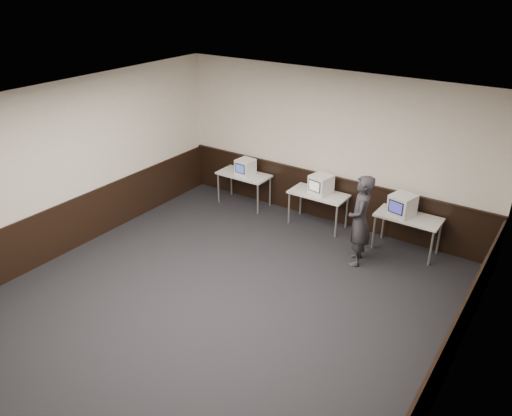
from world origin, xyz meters
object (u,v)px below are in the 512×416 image
at_px(desk_left, 244,177).
at_px(emac_right, 402,205).
at_px(emac_left, 245,167).
at_px(person, 360,221).
at_px(desk_right, 408,220).
at_px(emac_center, 321,184).
at_px(desk_center, 318,196).

height_order(desk_left, emac_right, emac_right).
xyz_separation_m(emac_left, person, (3.14, -0.89, -0.06)).
relative_size(desk_right, emac_right, 2.32).
bearing_deg(emac_center, emac_left, -167.50).
distance_m(emac_center, person, 1.57).
relative_size(desk_center, person, 0.69).
xyz_separation_m(emac_right, person, (-0.46, -0.87, -0.09)).
bearing_deg(desk_right, emac_left, -179.78).
xyz_separation_m(emac_left, emac_center, (1.88, 0.03, 0.02)).
relative_size(desk_center, emac_right, 2.32).
xyz_separation_m(desk_center, emac_center, (0.03, 0.02, 0.27)).
distance_m(desk_center, desk_right, 1.90).
height_order(emac_left, emac_right, emac_right).
height_order(desk_left, emac_center, emac_center).
bearing_deg(emac_center, emac_right, 9.95).
bearing_deg(emac_right, person, -104.06).
bearing_deg(desk_left, emac_center, 0.58).
height_order(desk_center, emac_right, emac_right).
relative_size(emac_right, person, 0.30).
xyz_separation_m(desk_right, emac_right, (-0.14, -0.03, 0.28)).
distance_m(desk_left, emac_right, 3.67).
distance_m(desk_left, emac_center, 1.95).
bearing_deg(desk_left, person, -15.72).
height_order(desk_right, person, person).
xyz_separation_m(desk_right, emac_center, (-1.87, 0.02, 0.27)).
distance_m(desk_right, emac_left, 3.75).
relative_size(desk_center, emac_center, 2.47).
bearing_deg(desk_center, person, -34.77).
bearing_deg(desk_right, desk_center, 180.00).
distance_m(emac_left, person, 3.26).
height_order(desk_left, person, person).
bearing_deg(emac_left, emac_center, 5.13).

